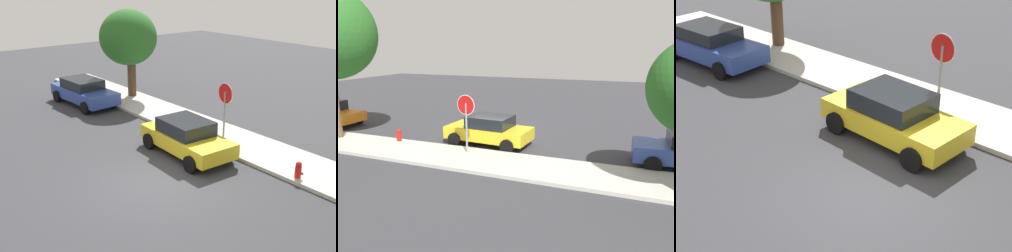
% 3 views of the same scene
% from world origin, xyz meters
% --- Properties ---
extents(ground_plane, '(60.00, 60.00, 0.00)m').
position_xyz_m(ground_plane, '(0.00, 0.00, 0.00)').
color(ground_plane, '#38383D').
extents(sidewalk_curb, '(32.00, 2.54, 0.14)m').
position_xyz_m(sidewalk_curb, '(0.00, 4.82, 0.07)').
color(sidewalk_curb, beige).
rests_on(sidewalk_curb, ground_plane).
extents(stop_sign, '(0.85, 0.10, 2.65)m').
position_xyz_m(stop_sign, '(-0.97, 4.25, 1.84)').
color(stop_sign, gray).
rests_on(stop_sign, ground_plane).
extents(parked_car_yellow, '(4.11, 2.19, 1.42)m').
position_xyz_m(parked_car_yellow, '(-1.20, 2.42, 0.73)').
color(parked_car_yellow, yellow).
rests_on(parked_car_yellow, ground_plane).
extents(fire_hydrant, '(0.30, 0.22, 0.72)m').
position_xyz_m(fire_hydrant, '(2.93, 3.89, 0.36)').
color(fire_hydrant, red).
rests_on(fire_hydrant, ground_plane).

